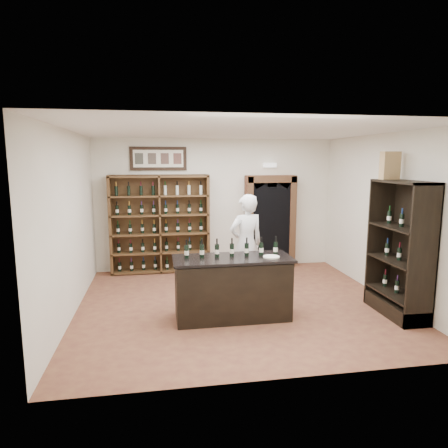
{
  "coord_description": "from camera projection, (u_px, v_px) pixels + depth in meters",
  "views": [
    {
      "loc": [
        -1.35,
        -6.63,
        2.52
      ],
      "look_at": [
        -0.19,
        0.3,
        1.39
      ],
      "focal_mm": 32.0,
      "sensor_mm": 36.0,
      "label": 1
    }
  ],
  "objects": [
    {
      "name": "wine_crate",
      "position": [
        390.0,
        166.0,
        6.61
      ],
      "size": [
        0.34,
        0.17,
        0.46
      ],
      "primitive_type": "cube",
      "rotation": [
        0.0,
        0.0,
        0.11
      ],
      "color": "tan",
      "rests_on": "side_cabinet"
    },
    {
      "name": "framed_picture",
      "position": [
        158.0,
        159.0,
        8.86
      ],
      "size": [
        1.25,
        0.04,
        0.52
      ],
      "primitive_type": "cube",
      "color": "black",
      "rests_on": "wall_back"
    },
    {
      "name": "wine_shelf",
      "position": [
        160.0,
        224.0,
        8.96
      ],
      "size": [
        2.2,
        0.38,
        2.2
      ],
      "color": "brown",
      "rests_on": "ground"
    },
    {
      "name": "counter_bottle_4",
      "position": [
        247.0,
        249.0,
        6.37
      ],
      "size": [
        0.07,
        0.07,
        0.3
      ],
      "color": "black",
      "rests_on": "tasting_counter"
    },
    {
      "name": "emergency_light",
      "position": [
        270.0,
        165.0,
        9.25
      ],
      "size": [
        0.3,
        0.1,
        0.1
      ],
      "primitive_type": "cube",
      "color": "white",
      "rests_on": "wall_back"
    },
    {
      "name": "counter_bottle_6",
      "position": [
        276.0,
        248.0,
        6.45
      ],
      "size": [
        0.07,
        0.07,
        0.3
      ],
      "color": "black",
      "rests_on": "tasting_counter"
    },
    {
      "name": "shopkeeper",
      "position": [
        246.0,
        244.0,
        7.54
      ],
      "size": [
        0.78,
        0.61,
        1.89
      ],
      "primitive_type": "imported",
      "rotation": [
        0.0,
        0.0,
        3.4
      ],
      "color": "white",
      "rests_on": "ground"
    },
    {
      "name": "floor",
      "position": [
        237.0,
        304.0,
        7.07
      ],
      "size": [
        5.5,
        5.5,
        0.0
      ],
      "primitive_type": "plane",
      "color": "brown",
      "rests_on": "ground"
    },
    {
      "name": "ceiling",
      "position": [
        238.0,
        131.0,
        6.6
      ],
      "size": [
        5.5,
        5.5,
        0.0
      ],
      "primitive_type": "plane",
      "rotation": [
        3.14,
        0.0,
        0.0
      ],
      "color": "white",
      "rests_on": "wall_back"
    },
    {
      "name": "counter_bottle_5",
      "position": [
        261.0,
        249.0,
        6.41
      ],
      "size": [
        0.07,
        0.07,
        0.3
      ],
      "color": "black",
      "rests_on": "tasting_counter"
    },
    {
      "name": "counter_bottle_2",
      "position": [
        217.0,
        251.0,
        6.3
      ],
      "size": [
        0.07,
        0.07,
        0.3
      ],
      "color": "black",
      "rests_on": "tasting_counter"
    },
    {
      "name": "arched_doorway",
      "position": [
        270.0,
        219.0,
        9.37
      ],
      "size": [
        1.17,
        0.35,
        2.17
      ],
      "color": "black",
      "rests_on": "ground"
    },
    {
      "name": "plate",
      "position": [
        271.0,
        257.0,
        6.29
      ],
      "size": [
        0.26,
        0.26,
        0.02
      ],
      "primitive_type": "cylinder",
      "color": "white",
      "rests_on": "tasting_counter"
    },
    {
      "name": "wall_back",
      "position": [
        216.0,
        204.0,
        9.27
      ],
      "size": [
        5.5,
        0.04,
        3.0
      ],
      "primitive_type": "cube",
      "color": "white",
      "rests_on": "ground"
    },
    {
      "name": "wall_right",
      "position": [
        385.0,
        216.0,
        7.29
      ],
      "size": [
        0.04,
        5.0,
        3.0
      ],
      "primitive_type": "cube",
      "color": "white",
      "rests_on": "ground"
    },
    {
      "name": "counter_bottle_0",
      "position": [
        187.0,
        252.0,
        6.22
      ],
      "size": [
        0.07,
        0.07,
        0.3
      ],
      "color": "black",
      "rests_on": "tasting_counter"
    },
    {
      "name": "tasting_counter",
      "position": [
        232.0,
        288.0,
        6.38
      ],
      "size": [
        1.88,
        0.78,
        1.0
      ],
      "color": "black",
      "rests_on": "ground"
    },
    {
      "name": "side_cabinet",
      "position": [
        400.0,
        270.0,
        6.49
      ],
      "size": [
        0.48,
        1.2,
        2.2
      ],
      "color": "black",
      "rests_on": "ground"
    },
    {
      "name": "wall_left",
      "position": [
        69.0,
        224.0,
        6.38
      ],
      "size": [
        0.04,
        5.0,
        3.0
      ],
      "primitive_type": "cube",
      "color": "white",
      "rests_on": "ground"
    },
    {
      "name": "counter_bottle_3",
      "position": [
        232.0,
        250.0,
        6.33
      ],
      "size": [
        0.07,
        0.07,
        0.3
      ],
      "color": "black",
      "rests_on": "tasting_counter"
    },
    {
      "name": "counter_bottle_1",
      "position": [
        202.0,
        251.0,
        6.26
      ],
      "size": [
        0.07,
        0.07,
        0.3
      ],
      "color": "black",
      "rests_on": "tasting_counter"
    }
  ]
}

